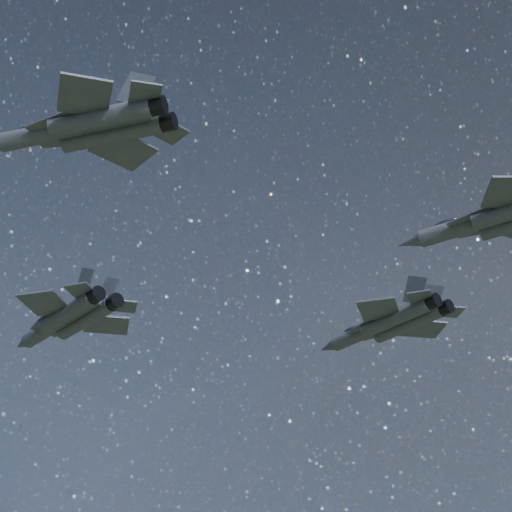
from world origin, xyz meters
The scene contains 4 objects.
jet_lead centered at (-22.35, 4.30, 146.80)m, with size 18.81×12.60×4.76m.
jet_left centered at (6.83, 19.66, 145.96)m, with size 17.37×11.60×4.40m.
jet_right centered at (-1.98, -18.22, 147.81)m, with size 16.80×11.54×4.22m.
jet_slot centered at (22.42, 5.49, 145.94)m, with size 16.99×12.00×4.30m.
Camera 1 is at (32.41, -55.59, 107.74)m, focal length 60.00 mm.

